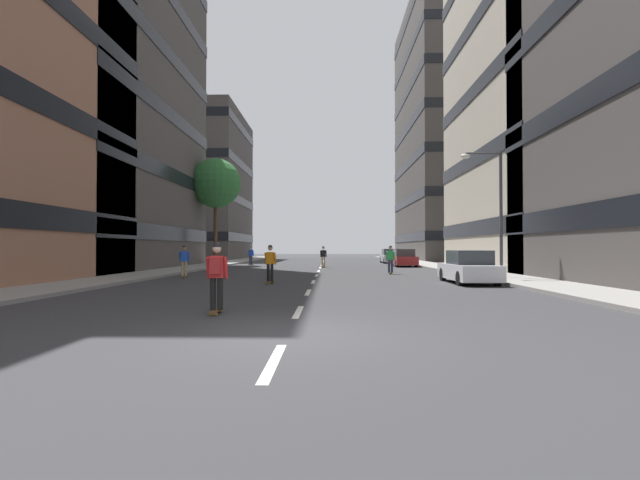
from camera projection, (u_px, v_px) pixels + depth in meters
name	position (u px, v px, depth m)	size (l,w,h in m)	color
ground_plane	(320.00, 268.00, 35.51)	(162.53, 162.53, 0.00)	#333335
sidewalk_left	(208.00, 266.00, 39.12)	(3.06, 74.49, 0.14)	gray
sidewalk_right	(436.00, 266.00, 38.66)	(3.06, 74.49, 0.14)	gray
lane_markings	(320.00, 268.00, 36.42)	(0.16, 62.20, 0.01)	silver
building_left_mid	(80.00, 29.00, 34.13)	(13.79, 20.69, 36.52)	#4C4744
building_left_far	(193.00, 187.00, 62.39)	(13.79, 16.97, 20.19)	#4C4744
building_right_mid	(565.00, 63.00, 33.24)	(13.79, 17.25, 30.59)	#BCB29E
building_right_far	(457.00, 132.00, 61.67)	(13.79, 23.19, 35.08)	#4C4744
parked_car_near	(390.00, 256.00, 47.62)	(1.82, 4.40, 1.52)	#B2B7BF
parked_car_mid	(404.00, 258.00, 38.92)	(1.82, 4.40, 1.52)	maroon
parked_car_far	(469.00, 268.00, 20.65)	(1.82, 4.40, 1.52)	silver
street_tree_near	(216.00, 184.00, 41.91)	(4.66, 4.66, 9.89)	#4C3823
streetlamp_right	(494.00, 199.00, 23.07)	(2.13, 0.30, 6.50)	#3F3F44
skater_0	(390.00, 258.00, 27.82)	(0.55, 0.91, 1.78)	brown
skater_1	(184.00, 260.00, 24.60)	(0.56, 0.92, 1.78)	brown
skater_2	(323.00, 255.00, 37.01)	(0.55, 0.92, 1.78)	brown
skater_3	(270.00, 262.00, 20.50)	(0.57, 0.92, 1.78)	brown
skater_4	(216.00, 273.00, 11.12)	(0.54, 0.91, 1.78)	brown
skater_5	(251.00, 255.00, 41.79)	(0.57, 0.92, 1.78)	brown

